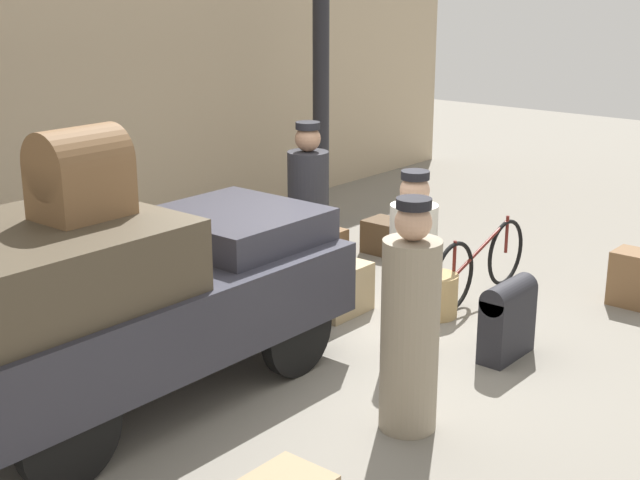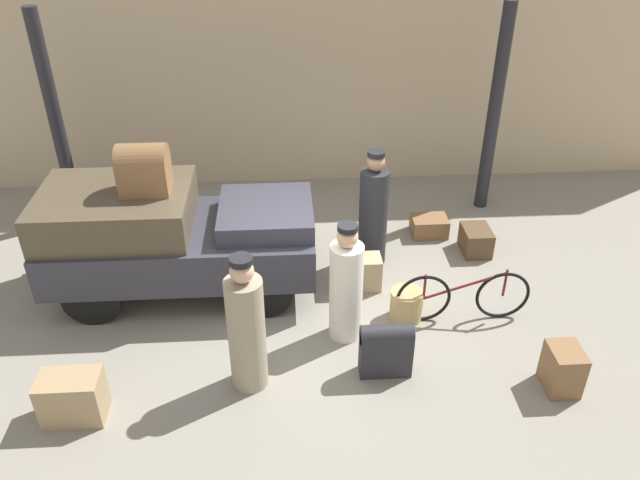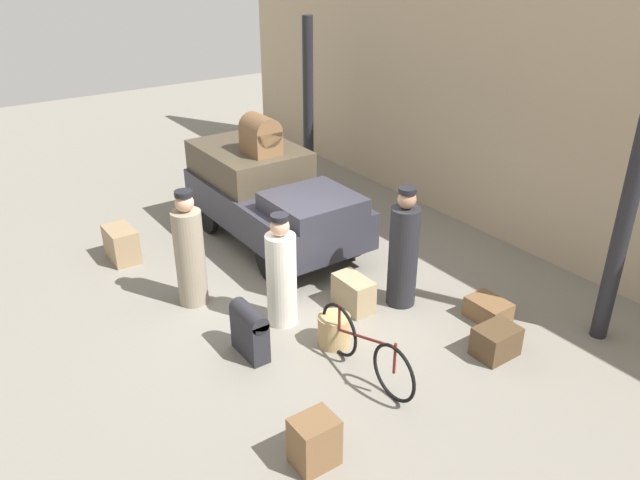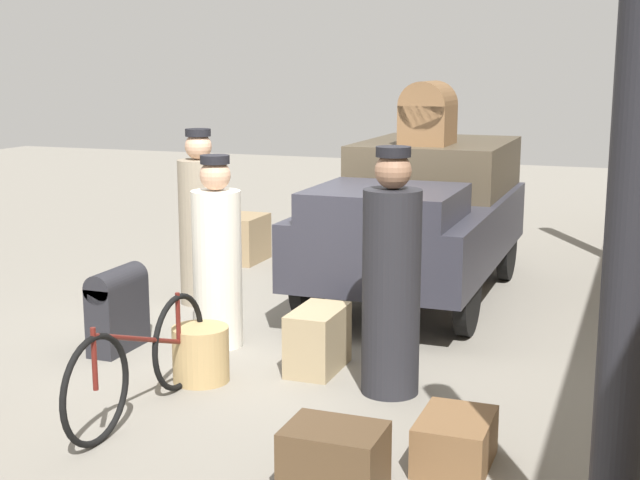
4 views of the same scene
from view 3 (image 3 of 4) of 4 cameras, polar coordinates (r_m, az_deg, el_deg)
ground_plane at (r=9.68m, az=-1.65°, el=-4.91°), size 30.00×30.00×0.00m
station_building_facade at (r=11.39m, az=15.91°, el=11.26°), size 16.00×0.15×4.50m
canopy_pillar_left at (r=13.45m, az=-1.09°, el=12.35°), size 0.22×0.22×3.55m
canopy_pillar_right at (r=8.77m, az=26.14°, el=1.76°), size 0.22×0.22×3.55m
truck at (r=10.97m, az=-4.62°, el=4.20°), size 3.69×1.70×1.59m
bicycle at (r=7.86m, az=4.15°, el=-9.96°), size 1.82×0.04×0.79m
wicker_basket at (r=8.47m, az=1.30°, el=-8.25°), size 0.44×0.44×0.43m
porter_carrying_trunk at (r=8.66m, az=-3.56°, el=-3.24°), size 0.43×0.43×1.68m
conductor_in_dark_uniform at (r=9.13m, az=7.64°, el=-1.15°), size 0.43×0.43×1.85m
porter_lifting_near_truck at (r=9.28m, az=-11.83°, el=-1.22°), size 0.44×0.44×1.80m
trunk_umber_medium at (r=8.59m, az=15.79°, el=-8.91°), size 0.43×0.56×0.41m
suitcase_black_upright at (r=9.32m, az=15.13°, el=-6.19°), size 0.59×0.43×0.31m
trunk_large_brown at (r=9.21m, az=3.07°, el=-4.89°), size 0.64×0.36×0.50m
suitcase_tan_flat at (r=6.78m, az=-0.51°, el=-17.96°), size 0.38×0.46×0.57m
suitcase_small_leather at (r=11.05m, az=-17.70°, el=-0.36°), size 0.68×0.43×0.58m
trunk_barrel_dark at (r=8.23m, az=-6.45°, el=-8.13°), size 0.63×0.25×0.72m
trunk_on_truck_roof at (r=10.83m, az=-5.46°, el=9.53°), size 0.65×0.50×0.67m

